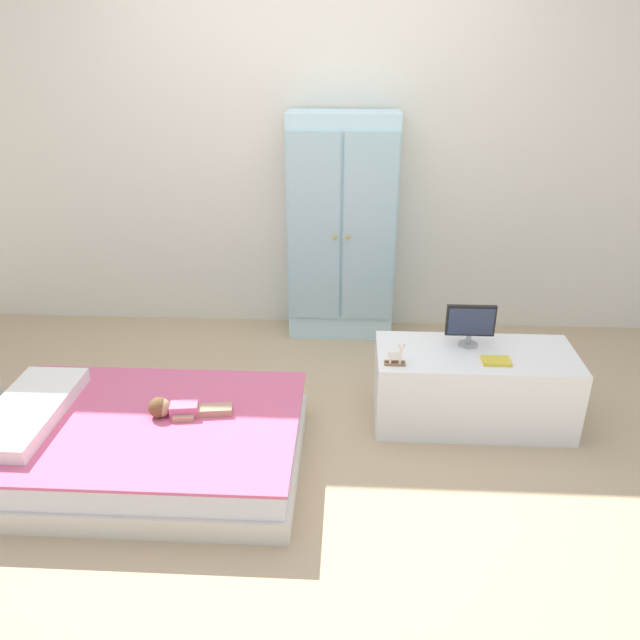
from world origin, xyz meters
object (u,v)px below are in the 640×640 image
object	(u,v)px
tv_stand	(473,387)
book_yellow	(496,361)
tv_monitor	(470,323)
rocking_horse_toy	(397,354)
wardrobe	(342,229)
bed	(145,443)
doll	(175,409)

from	to	relation	value
tv_stand	book_yellow	size ratio (longest dim) A/B	7.31
tv_monitor	rocking_horse_toy	size ratio (longest dim) A/B	2.04
tv_monitor	rocking_horse_toy	xyz separation A→B (m)	(-0.39, -0.23, -0.07)
wardrobe	book_yellow	bearing A→B (deg)	-55.34
rocking_horse_toy	tv_monitor	bearing A→B (deg)	30.19
rocking_horse_toy	bed	bearing A→B (deg)	-165.00
tv_stand	wardrobe	bearing A→B (deg)	124.46
tv_monitor	bed	bearing A→B (deg)	-160.99
wardrobe	tv_stand	bearing A→B (deg)	-55.54
doll	book_yellow	xyz separation A→B (m)	(1.55, 0.31, 0.13)
bed	tv_monitor	distance (m)	1.73
bed	rocking_horse_toy	xyz separation A→B (m)	(1.20, 0.32, 0.34)
tv_stand	book_yellow	bearing A→B (deg)	-53.38
doll	tv_monitor	size ratio (longest dim) A/B	1.55
bed	doll	xyz separation A→B (m)	(0.15, 0.05, 0.17)
wardrobe	book_yellow	size ratio (longest dim) A/B	10.53
doll	bed	bearing A→B (deg)	-160.48
doll	wardrobe	bearing A→B (deg)	62.80
tv_stand	tv_monitor	size ratio (longest dim) A/B	4.05
bed	book_yellow	world-z (taller)	book_yellow
rocking_horse_toy	book_yellow	bearing A→B (deg)	5.09
bed	book_yellow	size ratio (longest dim) A/B	10.59
rocking_horse_toy	book_yellow	world-z (taller)	rocking_horse_toy
wardrobe	tv_stand	world-z (taller)	wardrobe
tv_monitor	book_yellow	bearing A→B (deg)	-58.85
bed	rocking_horse_toy	world-z (taller)	rocking_horse_toy
bed	tv_monitor	bearing A→B (deg)	19.01
doll	wardrobe	distance (m)	1.71
bed	rocking_horse_toy	size ratio (longest dim) A/B	11.99
tv_monitor	rocking_horse_toy	distance (m)	0.45
doll	wardrobe	size ratio (longest dim) A/B	0.27
doll	tv_stand	distance (m)	1.53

